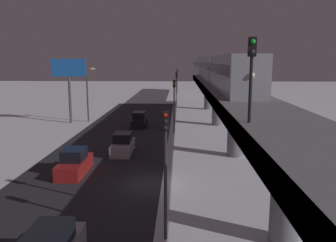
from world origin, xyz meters
name	(u,v)px	position (x,y,z in m)	size (l,w,h in m)	color
ground_plane	(151,184)	(0.00, 0.00, 0.00)	(240.00, 240.00, 0.00)	white
avenue_asphalt	(85,183)	(4.77, 0.00, 0.00)	(11.00, 92.27, 0.01)	#28282D
elevated_railway	(253,115)	(-6.99, 0.00, 5.02)	(5.00, 92.27, 5.81)	slate
subway_train	(209,67)	(-7.08, -38.32, 7.58)	(2.94, 74.07, 3.40)	#999EA8
rail_signal	(252,65)	(-5.32, 7.15, 8.53)	(0.36, 0.41, 4.00)	black
sedan_black	(139,121)	(3.37, -21.61, 0.78)	(1.91, 4.22, 1.97)	black
sedan_silver	(123,145)	(3.37, -8.21, 0.80)	(1.80, 4.25, 1.97)	#B2B2B7
sedan_red	(75,164)	(6.17, -2.17, 0.80)	(1.80, 4.57, 1.97)	#A51E1E
traffic_light_near	(165,157)	(-1.33, 7.67, 4.20)	(0.32, 0.44, 6.40)	#2D2D2D
traffic_light_mid	(174,98)	(-1.33, -17.88, 4.20)	(0.32, 0.44, 6.40)	#2D2D2D
traffic_light_far	(176,84)	(-1.33, -43.44, 4.20)	(0.32, 0.44, 6.40)	#2D2D2D
traffic_light_distant	(177,77)	(-1.33, -68.99, 4.20)	(0.32, 0.44, 6.40)	#2D2D2D
commercial_billboard	(69,74)	(13.31, -24.11, 6.83)	(4.80, 0.36, 8.90)	#4C4C51
street_lamp_far	(89,88)	(10.84, -25.00, 4.81)	(1.35, 0.44, 7.65)	#38383D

